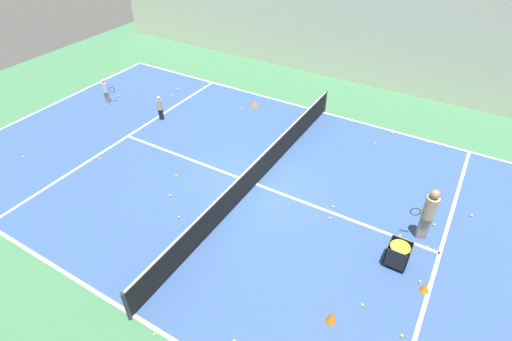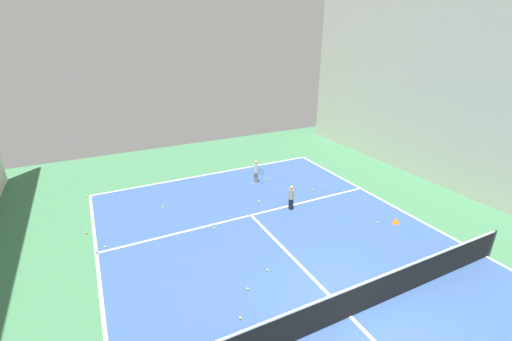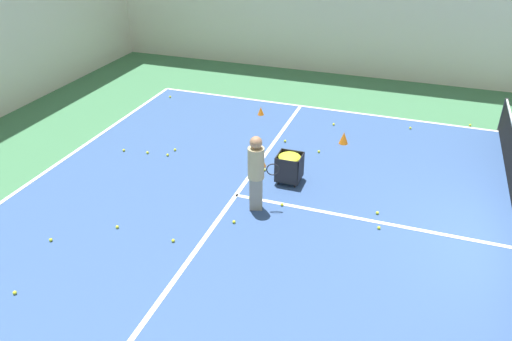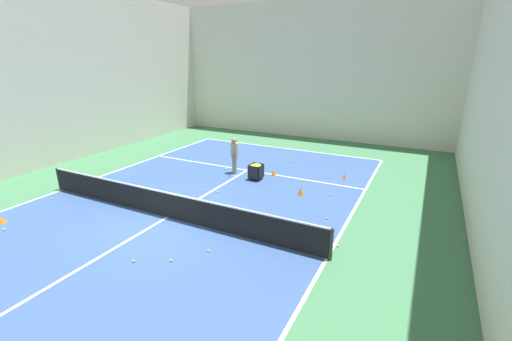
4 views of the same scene
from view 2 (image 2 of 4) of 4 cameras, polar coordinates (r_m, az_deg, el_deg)
ground_plane at (r=10.01m, az=15.40°, el=-22.41°), size 32.89×32.89×0.00m
court_playing_area at (r=10.00m, az=15.40°, el=-22.40°), size 11.54×21.64×0.00m
line_baseline_near at (r=18.05m, az=-7.55°, el=-0.57°), size 11.54×0.10×0.00m
line_sideline_left at (r=13.93m, az=33.99°, el=-11.78°), size 0.10×21.64×0.00m
line_service_near at (r=13.97m, az=-0.82°, el=-7.46°), size 11.54×0.10×0.00m
line_centre_service at (r=10.00m, az=15.41°, el=-22.39°), size 0.10×11.90×0.00m
tennis_net at (r=9.66m, az=15.72°, el=-20.24°), size 11.84×0.10×0.98m
player_near_baseline at (r=16.67m, az=0.04°, el=0.07°), size 0.36×0.54×1.13m
child_midcourt at (r=14.22m, az=5.90°, el=-4.23°), size 0.27×0.27×1.08m
training_cone_0 at (r=14.45m, az=22.31°, el=-7.74°), size 0.28×0.28×0.21m
tennis_ball_4 at (r=16.73m, az=10.93°, el=-2.56°), size 0.07×0.07×0.07m
tennis_ball_5 at (r=14.22m, az=19.60°, el=-8.17°), size 0.07×0.07×0.07m
tennis_ball_6 at (r=11.06m, az=1.91°, el=-16.22°), size 0.07×0.07×0.07m
tennis_ball_11 at (r=16.65m, az=-0.66°, el=-2.26°), size 0.07×0.07×0.07m
tennis_ball_13 at (r=13.11m, az=-23.81°, el=-11.57°), size 0.07×0.07×0.07m
tennis_ball_15 at (r=15.00m, az=0.48°, el=-5.12°), size 0.07×0.07×0.07m
tennis_ball_16 at (r=16.24m, az=9.41°, el=-3.22°), size 0.07×0.07×0.07m
tennis_ball_17 at (r=17.19m, az=-26.32°, el=-3.89°), size 0.07×0.07×0.07m
tennis_ball_20 at (r=17.19m, az=1.81°, el=-1.45°), size 0.07×0.07×0.07m
tennis_ball_21 at (r=10.40m, az=-1.38°, el=-19.11°), size 0.07×0.07×0.07m
tennis_ball_26 at (r=9.62m, az=-2.63°, el=-23.33°), size 0.07×0.07×0.07m
tennis_ball_28 at (r=15.03m, az=-15.23°, el=-5.91°), size 0.07×0.07×0.07m
tennis_ball_29 at (r=13.77m, az=29.73°, el=-11.03°), size 0.07×0.07×0.07m
tennis_ball_30 at (r=14.24m, az=-26.42°, el=-9.25°), size 0.07×0.07×0.07m
tennis_ball_33 at (r=13.16m, az=-6.94°, el=-9.49°), size 0.07×0.07×0.07m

